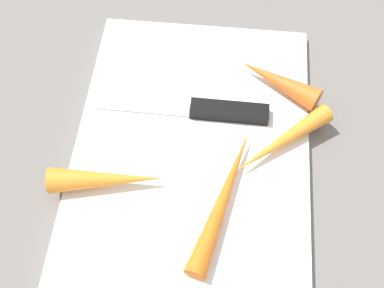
% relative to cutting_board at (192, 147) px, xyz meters
% --- Properties ---
extents(ground_plane, '(1.40, 1.40, 0.00)m').
position_rel_cutting_board_xyz_m(ground_plane, '(0.00, 0.00, -0.01)').
color(ground_plane, slate).
extents(cutting_board, '(0.36, 0.26, 0.01)m').
position_rel_cutting_board_xyz_m(cutting_board, '(0.00, 0.00, 0.00)').
color(cutting_board, white).
rests_on(cutting_board, ground_plane).
extents(knife, '(0.02, 0.20, 0.01)m').
position_rel_cutting_board_xyz_m(knife, '(-0.04, 0.03, 0.01)').
color(knife, '#B7B7BC').
rests_on(knife, cutting_board).
extents(carrot_long, '(0.10, 0.11, 0.02)m').
position_rel_cutting_board_xyz_m(carrot_long, '(-0.01, 0.10, 0.02)').
color(carrot_long, orange).
rests_on(carrot_long, cutting_board).
extents(carrot_short, '(0.04, 0.12, 0.03)m').
position_rel_cutting_board_xyz_m(carrot_short, '(0.06, -0.08, 0.02)').
color(carrot_short, orange).
rests_on(carrot_short, cutting_board).
extents(carrot_shortest, '(0.07, 0.10, 0.03)m').
position_rel_cutting_board_xyz_m(carrot_shortest, '(-0.09, 0.09, 0.02)').
color(carrot_shortest, orange).
rests_on(carrot_shortest, cutting_board).
extents(carrot_longest, '(0.17, 0.07, 0.02)m').
position_rel_cutting_board_xyz_m(carrot_longest, '(0.07, 0.04, 0.02)').
color(carrot_longest, orange).
rests_on(carrot_longest, cutting_board).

